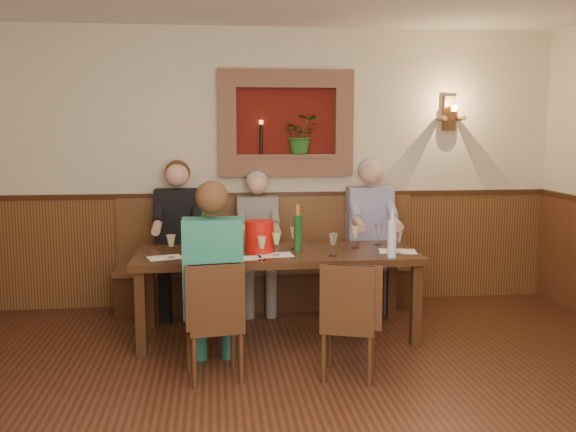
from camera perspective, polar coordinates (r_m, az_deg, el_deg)
The scene contains 31 objects.
room_shell at distance 3.57m, azimuth 1.96°, elevation 9.26°, with size 6.04×6.04×2.82m.
wainscoting at distance 3.76m, azimuth 1.86°, elevation -10.96°, with size 6.02×6.02×1.15m.
wall_niche at distance 6.51m, azimuth 0.17°, elevation 7.86°, with size 1.36×0.30×1.06m.
wall_sconce at distance 6.90m, azimuth 14.17°, elevation 8.76°, with size 0.25×0.20×0.35m.
dining_table at distance 5.52m, azimuth -0.97°, elevation -3.95°, with size 2.40×0.90×0.75m.
bench at distance 6.51m, azimuth -1.79°, elevation -5.27°, with size 3.00×0.45×1.11m.
chair_near_left at distance 4.74m, azimuth -6.55°, elevation -11.25°, with size 0.44×0.44×0.87m.
chair_near_right at distance 4.75m, azimuth 5.44°, elevation -11.23°, with size 0.48×0.48×0.86m.
person_bench_left at distance 6.33m, azimuth -9.70°, elevation -3.03°, with size 0.45×0.55×1.49m.
person_bench_mid at distance 6.35m, azimuth -2.68°, elevation -3.36°, with size 0.40×0.49×1.38m.
person_bench_right at distance 6.51m, azimuth 7.40°, elevation -2.66°, with size 0.45×0.55×1.50m.
person_chair_front at distance 4.75m, azimuth -6.65°, elevation -6.92°, with size 0.42×0.52×1.44m.
spittoon_bucket at distance 5.45m, azimuth -2.56°, elevation -1.84°, with size 0.24×0.24×0.27m, color red.
wine_bottle_green_a at distance 5.53m, azimuth 0.87°, elevation -1.40°, with size 0.09×0.09×0.40m.
wine_bottle_green_b at distance 5.46m, azimuth -7.54°, elevation -1.72°, with size 0.08×0.08×0.37m.
water_bottle at distance 5.30m, azimuth 9.23°, elevation -1.90°, with size 0.09×0.09×0.40m.
tasting_sheet_a at distance 5.34m, azimuth -10.87°, elevation -3.65°, with size 0.27×0.19×0.00m, color white.
tasting_sheet_b at distance 5.35m, azimuth -1.18°, elevation -3.47°, with size 0.29×0.21×0.00m, color white.
tasting_sheet_c at distance 5.59m, azimuth 9.70°, elevation -3.11°, with size 0.31×0.22×0.00m, color white.
tasting_sheet_d at distance 5.23m, azimuth -3.67°, elevation -3.75°, with size 0.25×0.18×0.00m, color white.
wine_glass_0 at distance 5.30m, azimuth -10.35°, elevation -2.68°, with size 0.08×0.08×0.19m, color #CFBE7B, non-canonical shape.
wine_glass_1 at distance 5.61m, azimuth -8.58°, elevation -2.07°, with size 0.08×0.08×0.19m, color white, non-canonical shape.
wine_glass_2 at distance 5.21m, azimuth -7.41°, elevation -2.80°, with size 0.08×0.08×0.19m, color #CFBE7B, non-canonical shape.
wine_glass_3 at distance 5.58m, azimuth -4.76°, elevation -2.06°, with size 0.08×0.08×0.19m, color white, non-canonical shape.
wine_glass_4 at distance 5.32m, azimuth -1.03°, elevation -2.52°, with size 0.08×0.08×0.19m, color #CFBE7B, non-canonical shape.
wine_glass_5 at distance 5.61m, azimuth 0.55°, elevation -1.98°, with size 0.08×0.08×0.19m, color #CFBE7B, non-canonical shape.
wine_glass_6 at distance 5.31m, azimuth 4.05°, elevation -2.56°, with size 0.08×0.08×0.19m, color white, non-canonical shape.
wine_glass_7 at distance 5.68m, azimuth 5.96°, elevation -1.89°, with size 0.08×0.08×0.19m, color #CFBE7B, non-canonical shape.
wine_glass_8 at distance 5.47m, azimuth 9.80°, elevation -2.34°, with size 0.08×0.08×0.19m, color white, non-canonical shape.
wine_glass_9 at distance 5.13m, azimuth -2.34°, elevation -2.90°, with size 0.08×0.08×0.19m, color #CFBE7B, non-canonical shape.
wine_glass_10 at distance 5.87m, azimuth 8.04°, elevation -1.62°, with size 0.08×0.08×0.19m, color white, non-canonical shape.
Camera 1 is at (-0.53, -3.52, 1.80)m, focal length 40.00 mm.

